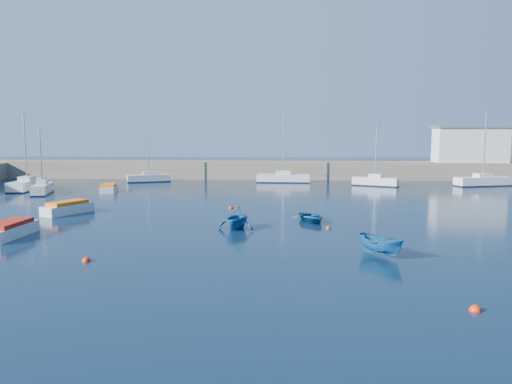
# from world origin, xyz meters

# --- Properties ---
(ground) EXTENTS (220.00, 220.00, 0.00)m
(ground) POSITION_xyz_m (0.00, 0.00, 0.00)
(ground) COLOR #0C2037
(ground) RESTS_ON ground
(back_wall) EXTENTS (96.00, 4.50, 2.60)m
(back_wall) POSITION_xyz_m (0.00, 46.00, 1.30)
(back_wall) COLOR #776C5B
(back_wall) RESTS_ON ground
(harbor_office) EXTENTS (10.00, 4.00, 5.00)m
(harbor_office) POSITION_xyz_m (30.00, 46.00, 5.10)
(harbor_office) COLOR silver
(harbor_office) RESTS_ON back_wall
(sailboat_3) EXTENTS (3.02, 5.77, 7.52)m
(sailboat_3) POSITION_xyz_m (-24.78, 25.88, 0.63)
(sailboat_3) COLOR silver
(sailboat_3) RESTS_ON ground
(sailboat_4) EXTENTS (2.75, 7.50, 9.63)m
(sailboat_4) POSITION_xyz_m (-28.45, 29.46, 0.66)
(sailboat_4) COLOR silver
(sailboat_4) RESTS_ON ground
(sailboat_5) EXTENTS (6.08, 3.75, 7.81)m
(sailboat_5) POSITION_xyz_m (-16.34, 39.96, 0.58)
(sailboat_5) COLOR silver
(sailboat_5) RESTS_ON ground
(sailboat_6) EXTENTS (7.42, 2.27, 9.63)m
(sailboat_6) POSITION_xyz_m (2.66, 40.46, 0.65)
(sailboat_6) COLOR silver
(sailboat_6) RESTS_ON ground
(sailboat_7) EXTENTS (5.98, 3.82, 7.81)m
(sailboat_7) POSITION_xyz_m (14.72, 36.62, 0.63)
(sailboat_7) COLOR silver
(sailboat_7) RESTS_ON ground
(sailboat_8) EXTENTS (7.71, 4.08, 9.70)m
(sailboat_8) POSITION_xyz_m (28.80, 37.44, 0.65)
(sailboat_8) COLOR silver
(sailboat_8) RESTS_ON ground
(motorboat_0) EXTENTS (1.82, 4.86, 1.08)m
(motorboat_0) POSITION_xyz_m (-15.63, 2.81, 0.51)
(motorboat_0) COLOR silver
(motorboat_0) RESTS_ON ground
(motorboat_1) EXTENTS (3.43, 4.75, 1.11)m
(motorboat_1) POSITION_xyz_m (-15.88, 12.50, 0.52)
(motorboat_1) COLOR silver
(motorboat_1) RESTS_ON ground
(motorboat_2) EXTENTS (2.51, 4.77, 0.94)m
(motorboat_2) POSITION_xyz_m (-17.93, 28.40, 0.44)
(motorboat_2) COLOR silver
(motorboat_2) RESTS_ON ground
(dinghy_center) EXTENTS (3.38, 4.00, 0.71)m
(dinghy_center) POSITION_xyz_m (5.00, 9.87, 0.35)
(dinghy_center) COLOR #14548F
(dinghy_center) RESTS_ON ground
(dinghy_left) EXTENTS (3.68, 3.96, 1.71)m
(dinghy_left) POSITION_xyz_m (-0.58, 6.52, 0.86)
(dinghy_left) COLOR #14548F
(dinghy_left) RESTS_ON ground
(dinghy_right) EXTENTS (2.89, 3.16, 1.21)m
(dinghy_right) POSITION_xyz_m (8.43, -0.85, 0.60)
(dinghy_right) COLOR #14548F
(dinghy_right) RESTS_ON ground
(buoy_0) EXTENTS (0.49, 0.49, 0.49)m
(buoy_0) POSITION_xyz_m (-7.94, -3.06, 0.00)
(buoy_0) COLOR red
(buoy_0) RESTS_ON ground
(buoy_1) EXTENTS (0.38, 0.38, 0.38)m
(buoy_1) POSITION_xyz_m (6.11, 7.04, 0.00)
(buoy_1) COLOR red
(buoy_1) RESTS_ON ground
(buoy_3) EXTENTS (0.46, 0.46, 0.46)m
(buoy_3) POSITION_xyz_m (-2.08, 16.30, 0.00)
(buoy_3) COLOR red
(buoy_3) RESTS_ON ground
(buoy_5) EXTENTS (0.49, 0.49, 0.49)m
(buoy_5) POSITION_xyz_m (10.50, -9.61, 0.00)
(buoy_5) COLOR red
(buoy_5) RESTS_ON ground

